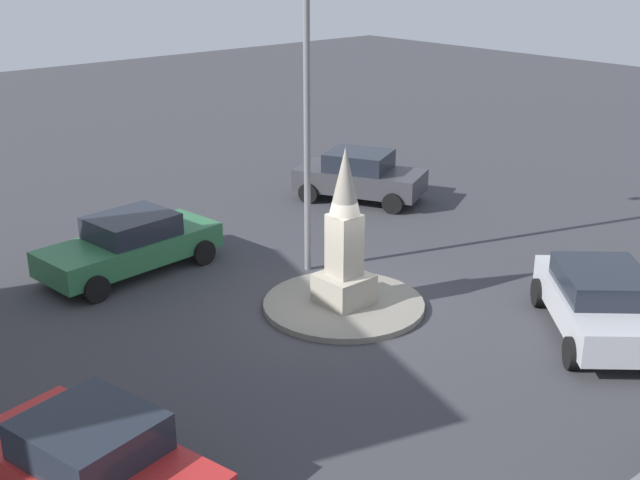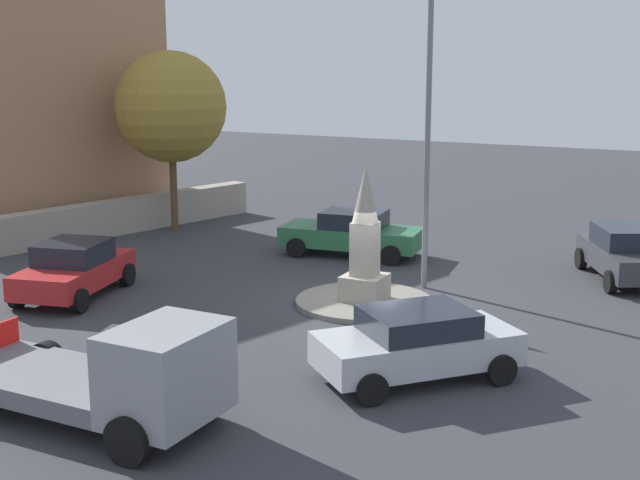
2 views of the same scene
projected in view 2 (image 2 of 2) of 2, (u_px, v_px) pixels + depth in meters
ground_plane at (364, 304)px, 23.39m from camera, size 80.00×80.00×0.00m
traffic_island at (364, 302)px, 23.38m from camera, size 3.63×3.63×0.14m
monument at (365, 244)px, 23.05m from camera, size 1.07×1.07×3.57m
streetlamp at (429, 96)px, 23.87m from camera, size 3.54×0.28×8.96m
car_red_passing at (74, 269)px, 23.97m from camera, size 4.19×2.67×1.52m
car_dark_grey_parked_right at (627, 253)px, 25.65m from camera, size 4.34×3.36×1.57m
car_silver_near_island at (417, 343)px, 17.98m from camera, size 4.22×4.10×1.47m
car_green_waiting at (352, 233)px, 28.70m from camera, size 2.37×4.64×1.48m
truck_grey_approaching at (118, 377)px, 15.63m from camera, size 2.54×5.39×2.02m
stone_boundary_wall at (97, 220)px, 31.47m from camera, size 13.35×4.66×1.24m
corner_building at (21, 100)px, 33.72m from camera, size 10.54×8.75×9.31m
tree_near_wall at (171, 107)px, 31.91m from camera, size 4.01×4.01×6.53m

